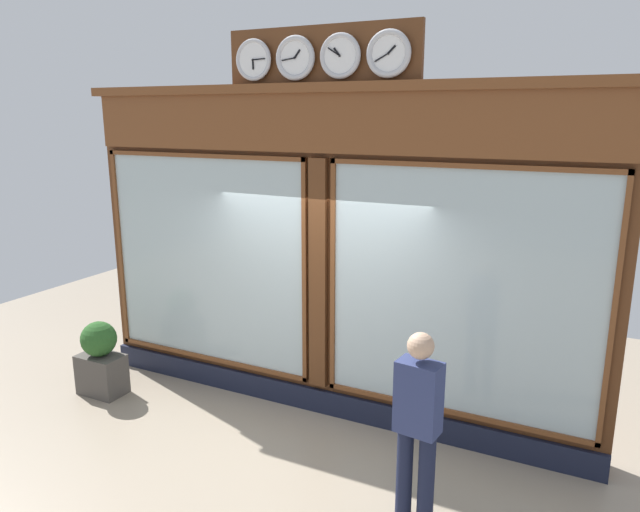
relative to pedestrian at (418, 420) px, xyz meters
name	(u,v)px	position (x,y,z in m)	size (l,w,h in m)	color
shop_facade	(325,252)	(1.56, -1.44, 0.95)	(6.22, 0.42, 4.25)	#5B3319
pedestrian	(418,420)	(0.00, 0.00, 0.00)	(0.38, 0.26, 1.69)	#191E38
planter_box	(102,374)	(4.17, -0.52, -0.68)	(0.56, 0.36, 0.50)	#4C4742
planter_shrub	(99,339)	(4.17, -0.52, -0.22)	(0.43, 0.43, 0.43)	#285623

